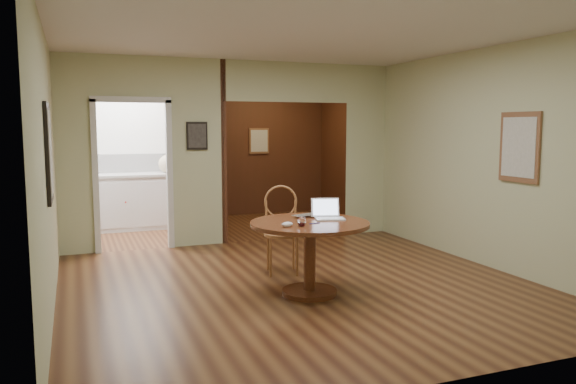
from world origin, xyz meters
name	(u,v)px	position (x,y,z in m)	size (l,w,h in m)	color
floor	(301,286)	(0.00, 0.00, 0.00)	(5.00, 5.00, 0.00)	#412012
room_shell	(197,155)	(-0.47, 3.10, 1.29)	(5.20, 7.50, 5.00)	silver
dining_table	(310,241)	(-0.04, -0.31, 0.57)	(1.22, 1.22, 0.77)	#603118
chair	(282,224)	(0.02, 0.65, 0.58)	(0.53, 0.53, 1.04)	#A36C3A
open_laptop	(328,213)	(0.22, -0.20, 0.83)	(0.35, 0.33, 0.21)	white
closed_laptop	(310,216)	(0.08, -0.06, 0.78)	(0.34, 0.22, 0.03)	#B5B5BA
mouse	(287,224)	(-0.36, -0.51, 0.79)	(0.12, 0.07, 0.05)	white
wine_glass	(302,221)	(-0.22, -0.53, 0.81)	(0.09, 0.09, 0.10)	white
pen	(314,223)	(-0.04, -0.44, 0.77)	(0.01, 0.01, 0.13)	#0E0D5C
kitchen_cabinet	(133,201)	(-1.35, 4.20, 0.47)	(2.06, 0.60, 0.94)	silver
grocery_bag	(167,164)	(-0.76, 4.20, 1.09)	(0.31, 0.26, 0.31)	#C6B791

